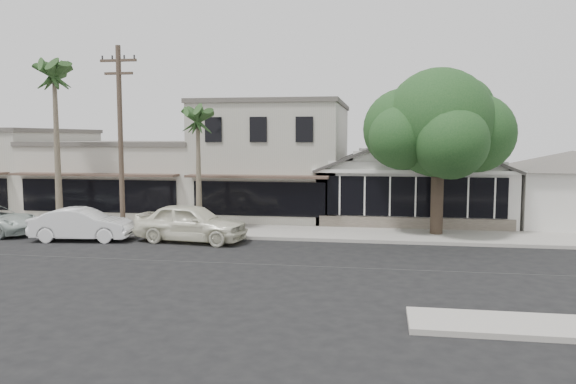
% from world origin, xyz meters
% --- Properties ---
extents(ground, '(140.00, 140.00, 0.00)m').
position_xyz_m(ground, '(0.00, 0.00, 0.00)').
color(ground, black).
rests_on(ground, ground).
extents(sidewalk_north, '(90.00, 3.50, 0.15)m').
position_xyz_m(sidewalk_north, '(-8.00, 6.75, 0.07)').
color(sidewalk_north, '#9E9991').
rests_on(sidewalk_north, ground).
extents(corner_shop, '(10.40, 8.60, 5.10)m').
position_xyz_m(corner_shop, '(5.00, 12.47, 2.62)').
color(corner_shop, silver).
rests_on(corner_shop, ground).
extents(side_cottage, '(6.00, 6.00, 3.00)m').
position_xyz_m(side_cottage, '(13.20, 11.50, 1.50)').
color(side_cottage, silver).
rests_on(side_cottage, ground).
extents(row_building_near, '(8.00, 10.00, 6.50)m').
position_xyz_m(row_building_near, '(-3.00, 13.50, 3.25)').
color(row_building_near, '#B9B6A7').
rests_on(row_building_near, ground).
extents(row_building_midnear, '(10.00, 10.00, 4.20)m').
position_xyz_m(row_building_midnear, '(-12.00, 13.50, 2.10)').
color(row_building_midnear, beige).
rests_on(row_building_midnear, ground).
extents(utility_pole, '(1.80, 0.24, 9.00)m').
position_xyz_m(utility_pole, '(-9.00, 5.20, 4.79)').
color(utility_pole, brown).
rests_on(utility_pole, ground).
extents(car_0, '(5.29, 2.63, 1.73)m').
position_xyz_m(car_0, '(-5.14, 4.00, 0.87)').
color(car_0, silver).
rests_on(car_0, ground).
extents(car_1, '(4.67, 2.12, 1.49)m').
position_xyz_m(car_1, '(-10.14, 3.46, 0.74)').
color(car_1, white).
rests_on(car_1, ground).
extents(shade_tree, '(7.14, 6.45, 7.92)m').
position_xyz_m(shade_tree, '(5.85, 7.36, 5.21)').
color(shade_tree, '#46362A').
rests_on(shade_tree, ground).
extents(palm_east, '(2.69, 2.69, 6.51)m').
position_xyz_m(palm_east, '(-5.37, 5.84, 5.55)').
color(palm_east, '#726651').
rests_on(palm_east, ground).
extents(palm_mid, '(3.32, 3.32, 9.07)m').
position_xyz_m(palm_mid, '(-13.28, 6.76, 7.82)').
color(palm_mid, '#726651').
rests_on(palm_mid, ground).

